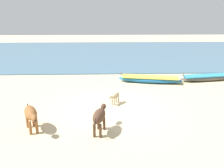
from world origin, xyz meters
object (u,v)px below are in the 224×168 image
object	(u,v)px
fishing_boat_3	(209,77)
fishing_boat_1	(150,79)
calf_near_dun	(115,96)
cow_second_adult_brown	(31,114)
cow_adult_dark	(99,116)

from	to	relation	value
fishing_boat_3	fishing_boat_1	bearing A→B (deg)	-4.02
calf_near_dun	cow_second_adult_brown	xyz separation A→B (m)	(-3.48, -2.73, 0.30)
fishing_boat_1	cow_second_adult_brown	size ratio (longest dim) A/B	2.96
fishing_boat_3	cow_adult_dark	xyz separation A→B (m)	(-7.60, -7.11, 0.49)
cow_second_adult_brown	cow_adult_dark	bearing A→B (deg)	57.93
cow_second_adult_brown	fishing_boat_3	bearing A→B (deg)	96.60
cow_adult_dark	calf_near_dun	xyz separation A→B (m)	(0.75, 2.97, -0.28)
fishing_boat_3	cow_second_adult_brown	size ratio (longest dim) A/B	2.91
fishing_boat_3	cow_second_adult_brown	bearing A→B (deg)	24.84
calf_near_dun	cow_second_adult_brown	world-z (taller)	cow_second_adult_brown
cow_adult_dark	calf_near_dun	size ratio (longest dim) A/B	1.80
fishing_boat_3	cow_second_adult_brown	xyz separation A→B (m)	(-10.32, -6.87, 0.51)
fishing_boat_1	cow_second_adult_brown	xyz separation A→B (m)	(-6.06, -6.51, 0.49)
cow_second_adult_brown	calf_near_dun	bearing A→B (deg)	101.12
fishing_boat_1	cow_adult_dark	bearing A→B (deg)	75.09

